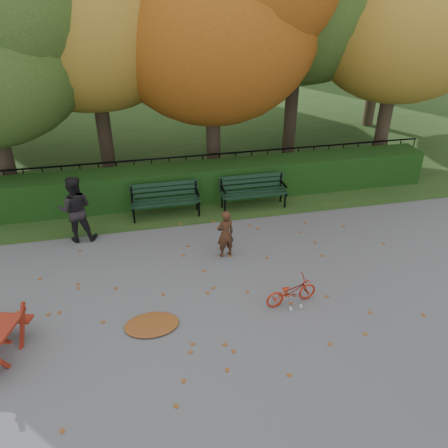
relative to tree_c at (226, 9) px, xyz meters
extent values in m
plane|color=slate|center=(-0.83, -5.96, -4.82)|extent=(90.00, 90.00, 0.00)
plane|color=#1E3D19|center=(-0.83, 8.04, -4.82)|extent=(90.00, 90.00, 0.00)
cube|color=black|center=(-0.83, -1.46, -4.32)|extent=(13.00, 0.90, 1.00)
cube|color=black|center=(-0.83, -0.66, -4.74)|extent=(14.00, 0.04, 0.04)
cube|color=black|center=(-0.83, -0.66, -3.82)|extent=(14.00, 0.04, 0.04)
cylinder|color=black|center=(-3.83, -0.66, -4.32)|extent=(0.03, 0.03, 1.00)
cylinder|color=black|center=(-0.83, -0.66, -4.32)|extent=(0.03, 0.03, 1.00)
cylinder|color=black|center=(2.17, -0.66, -4.32)|extent=(0.03, 0.03, 1.00)
cylinder|color=black|center=(5.67, -0.66, -4.32)|extent=(0.03, 0.03, 1.00)
cylinder|color=#31221C|center=(-6.33, -0.16, -3.51)|extent=(0.44, 0.44, 2.62)
cylinder|color=#31221C|center=(-3.63, 1.04, -3.25)|extent=(0.44, 0.44, 3.15)
ellipsoid|color=olive|center=(-3.63, 1.04, 0.13)|extent=(6.40, 6.40, 5.76)
cylinder|color=#31221C|center=(-0.33, 0.24, -3.42)|extent=(0.44, 0.44, 2.80)
ellipsoid|color=brown|center=(-0.33, 0.24, -0.42)|extent=(6.00, 6.00, 5.40)
cylinder|color=#31221C|center=(2.67, 1.54, -3.07)|extent=(0.44, 0.44, 3.50)
cylinder|color=#31221C|center=(5.37, 0.04, -3.34)|extent=(0.44, 0.44, 2.97)
ellipsoid|color=olive|center=(5.37, 0.04, -0.15)|extent=(5.80, 5.80, 5.22)
cylinder|color=#31221C|center=(7.17, 4.04, -3.25)|extent=(0.44, 0.44, 3.15)
cube|color=black|center=(-2.13, -2.54, -4.38)|extent=(1.80, 0.12, 0.04)
cube|color=black|center=(-2.13, -2.36, -4.38)|extent=(1.80, 0.12, 0.04)
cube|color=black|center=(-2.13, -2.18, -4.38)|extent=(1.80, 0.12, 0.04)
cube|color=black|center=(-2.13, -2.09, -4.27)|extent=(1.80, 0.05, 0.10)
cube|color=black|center=(-2.13, -2.09, -4.12)|extent=(1.80, 0.05, 0.10)
cube|color=black|center=(-2.13, -2.09, -3.99)|extent=(1.80, 0.05, 0.10)
cube|color=black|center=(-2.98, -2.36, -4.40)|extent=(0.05, 0.55, 0.06)
cube|color=black|center=(-2.98, -2.09, -4.18)|extent=(0.05, 0.05, 0.41)
cylinder|color=black|center=(-2.98, -2.54, -4.60)|extent=(0.05, 0.05, 0.44)
cylinder|color=black|center=(-2.98, -2.18, -4.60)|extent=(0.05, 0.05, 0.44)
cube|color=black|center=(-2.98, -2.34, -4.20)|extent=(0.05, 0.45, 0.04)
cube|color=black|center=(-1.28, -2.36, -4.40)|extent=(0.05, 0.55, 0.06)
cube|color=black|center=(-1.28, -2.09, -4.18)|extent=(0.05, 0.05, 0.41)
cylinder|color=black|center=(-1.28, -2.54, -4.60)|extent=(0.05, 0.05, 0.44)
cylinder|color=black|center=(-1.28, -2.18, -4.60)|extent=(0.05, 0.05, 0.44)
cube|color=black|center=(-1.28, -2.34, -4.20)|extent=(0.05, 0.45, 0.04)
cube|color=black|center=(0.27, -2.54, -4.38)|extent=(1.80, 0.12, 0.04)
cube|color=black|center=(0.27, -2.36, -4.38)|extent=(1.80, 0.12, 0.04)
cube|color=black|center=(0.27, -2.18, -4.38)|extent=(1.80, 0.12, 0.04)
cube|color=black|center=(0.27, -2.09, -4.27)|extent=(1.80, 0.05, 0.10)
cube|color=black|center=(0.27, -2.09, -4.12)|extent=(1.80, 0.05, 0.10)
cube|color=black|center=(0.27, -2.09, -3.99)|extent=(1.80, 0.05, 0.10)
cube|color=black|center=(-0.58, -2.36, -4.40)|extent=(0.05, 0.55, 0.06)
cube|color=black|center=(-0.58, -2.09, -4.18)|extent=(0.05, 0.05, 0.41)
cylinder|color=black|center=(-0.58, -2.54, -4.60)|extent=(0.05, 0.05, 0.44)
cylinder|color=black|center=(-0.58, -2.18, -4.60)|extent=(0.05, 0.05, 0.44)
cube|color=black|center=(-0.58, -2.34, -4.20)|extent=(0.05, 0.45, 0.04)
cube|color=black|center=(1.12, -2.36, -4.40)|extent=(0.05, 0.55, 0.06)
cube|color=black|center=(1.12, -2.09, -4.18)|extent=(0.05, 0.05, 0.41)
cylinder|color=black|center=(1.12, -2.54, -4.60)|extent=(0.05, 0.05, 0.44)
cylinder|color=black|center=(1.12, -2.18, -4.60)|extent=(0.05, 0.05, 0.44)
cube|color=black|center=(1.12, -2.34, -4.20)|extent=(0.05, 0.45, 0.04)
cube|color=maroon|center=(-5.02, -6.40, -4.48)|extent=(0.19, 0.44, 0.76)
cube|color=maroon|center=(-5.14, -6.77, -4.25)|extent=(0.41, 1.13, 0.05)
ellipsoid|color=brown|center=(-2.83, -6.50, -4.79)|extent=(1.10, 0.86, 0.07)
imported|color=#3D2213|center=(-1.01, -4.52, -4.25)|extent=(0.47, 0.36, 1.14)
imported|color=black|center=(-4.30, -3.06, -4.00)|extent=(0.82, 0.65, 1.64)
imported|color=#A9260F|center=(-0.12, -6.42, -4.55)|extent=(1.11, 0.52, 0.56)
camera|label=1|loc=(-2.83, -12.67, 0.76)|focal=35.00mm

